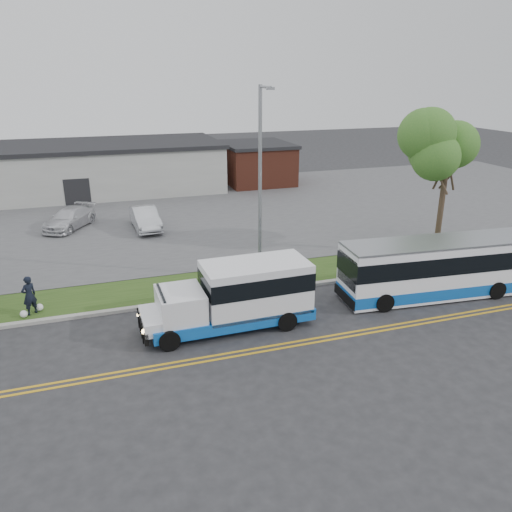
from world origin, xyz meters
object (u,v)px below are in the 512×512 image
object	(u,v)px
parked_car_a	(145,218)
parked_car_b	(69,218)
transit_bus	(442,268)
shuttle_bus	(240,294)
streetlight_near	(261,179)
tree_east	(449,149)
pedestrian	(29,295)

from	to	relation	value
parked_car_a	parked_car_b	distance (m)	5.23
transit_bus	parked_car_b	distance (m)	24.19
shuttle_bus	streetlight_near	bearing A→B (deg)	60.71
shuttle_bus	parked_car_a	size ratio (longest dim) A/B	1.60
tree_east	pedestrian	bearing A→B (deg)	-177.12
shuttle_bus	pedestrian	xyz separation A→B (m)	(-8.45, 3.69, -0.47)
streetlight_near	pedestrian	world-z (taller)	streetlight_near
tree_east	shuttle_bus	world-z (taller)	tree_east
parked_car_a	streetlight_near	bearing A→B (deg)	-70.19
transit_bus	pedestrian	world-z (taller)	transit_bus
transit_bus	parked_car_b	size ratio (longest dim) A/B	2.18
shuttle_bus	pedestrian	bearing A→B (deg)	155.55
shuttle_bus	transit_bus	distance (m)	10.06
streetlight_near	transit_bus	distance (m)	9.66
tree_east	parked_car_b	distance (m)	24.51
transit_bus	parked_car_a	distance (m)	19.54
shuttle_bus	parked_car_b	xyz separation A→B (m)	(-7.08, 17.05, -0.69)
streetlight_near	pedestrian	size ratio (longest dim) A/B	5.35
transit_bus	pedestrian	xyz separation A→B (m)	(-18.51, 3.70, -0.40)
transit_bus	parked_car_b	world-z (taller)	transit_bus
pedestrian	parked_car_b	size ratio (longest dim) A/B	0.38
parked_car_a	parked_car_b	world-z (taller)	parked_car_a
streetlight_near	parked_car_a	distance (m)	12.45
tree_east	parked_car_a	world-z (taller)	tree_east
transit_bus	parked_car_a	size ratio (longest dim) A/B	2.24
parked_car_b	streetlight_near	bearing A→B (deg)	-22.08
transit_bus	pedestrian	size ratio (longest dim) A/B	5.67
parked_car_a	shuttle_bus	bearing A→B (deg)	-85.41
transit_bus	parked_car_a	bearing A→B (deg)	133.46
streetlight_near	transit_bus	size ratio (longest dim) A/B	0.94
streetlight_near	parked_car_b	xyz separation A→B (m)	(-9.52, 12.53, -4.46)
streetlight_near	transit_bus	xyz separation A→B (m)	(7.62, -4.53, -3.84)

